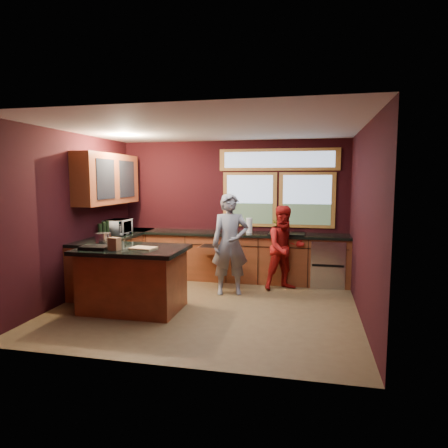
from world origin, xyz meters
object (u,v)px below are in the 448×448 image
(cutting_board, at_px, (143,248))
(stock_pot, at_px, (103,239))
(person_grey, at_px, (230,244))
(island, at_px, (133,278))
(person_red, at_px, (285,248))

(cutting_board, bearing_deg, stock_pot, 165.07)
(person_grey, bearing_deg, cutting_board, -148.16)
(cutting_board, xyz_separation_m, stock_pot, (-0.75, 0.20, 0.08))
(island, xyz_separation_m, person_grey, (1.25, 1.13, 0.38))
(person_red, relative_size, cutting_board, 4.26)
(person_red, bearing_deg, stock_pot, -179.61)
(stock_pot, bearing_deg, person_red, 28.59)
(stock_pot, bearing_deg, person_grey, 28.50)
(island, height_order, person_red, person_red)
(cutting_board, relative_size, stock_pot, 1.46)
(person_grey, relative_size, person_red, 1.15)
(island, bearing_deg, stock_pot, 164.74)
(island, height_order, stock_pot, stock_pot)
(person_red, bearing_deg, person_grey, -179.43)
(island, distance_m, person_grey, 1.73)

